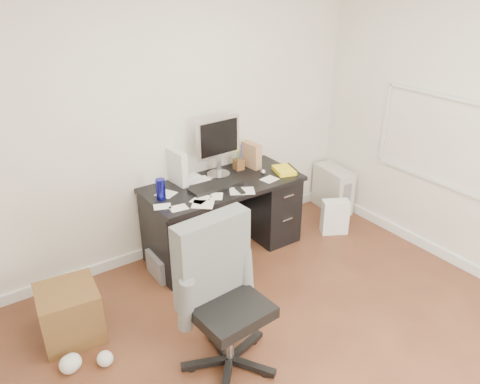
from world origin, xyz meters
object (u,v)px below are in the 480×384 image
object	(u,v)px
lcd_monitor	(218,147)
keyboard	(216,186)
pc_tower	(333,189)
wicker_basket	(70,313)
desk	(224,215)
office_chair	(229,301)

from	to	relation	value
lcd_monitor	keyboard	xyz separation A→B (m)	(-0.17, -0.22, -0.28)
keyboard	pc_tower	distance (m)	1.74
lcd_monitor	wicker_basket	world-z (taller)	lcd_monitor
desk	pc_tower	distance (m)	1.54
desk	lcd_monitor	bearing A→B (deg)	72.10
keyboard	office_chair	distance (m)	1.41
desk	office_chair	size ratio (longest dim) A/B	1.34
desk	office_chair	xyz separation A→B (m)	(-0.79, -1.29, 0.16)
lcd_monitor	office_chair	xyz separation A→B (m)	(-0.84, -1.45, -0.48)
lcd_monitor	office_chair	distance (m)	1.74
desk	wicker_basket	xyz separation A→B (m)	(-1.62, -0.36, -0.18)
keyboard	lcd_monitor	bearing A→B (deg)	50.14
desk	wicker_basket	distance (m)	1.67
lcd_monitor	wicker_basket	bearing A→B (deg)	-165.59
desk	lcd_monitor	xyz separation A→B (m)	(0.05, 0.16, 0.65)
pc_tower	office_chair	bearing A→B (deg)	-142.65
keyboard	pc_tower	size ratio (longest dim) A/B	1.00
keyboard	office_chair	bearing A→B (deg)	-120.42
keyboard	wicker_basket	size ratio (longest dim) A/B	1.17
office_chair	wicker_basket	distance (m)	1.29
keyboard	office_chair	xyz separation A→B (m)	(-0.66, -1.23, -0.20)
office_chair	wicker_basket	world-z (taller)	office_chair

